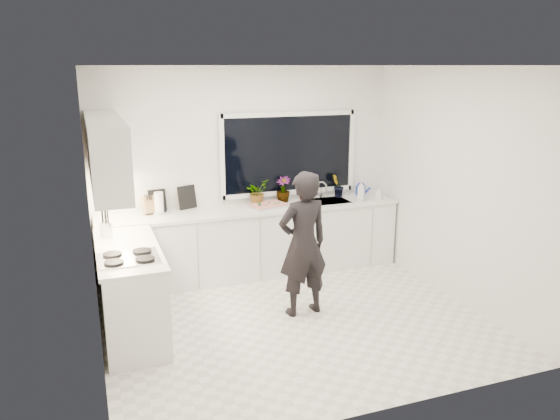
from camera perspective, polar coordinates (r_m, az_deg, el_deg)
name	(u,v)px	position (r m, az deg, el deg)	size (l,w,h in m)	color
floor	(293,321)	(6.10, 1.42, -11.50)	(4.00, 3.50, 0.02)	beige
wall_back	(246,171)	(7.26, -3.61, 4.12)	(4.00, 0.02, 2.70)	white
wall_left	(89,219)	(5.26, -19.32, -0.86)	(0.02, 3.50, 2.70)	white
wall_right	(456,186)	(6.62, 17.92, 2.38)	(0.02, 3.50, 2.70)	white
ceiling	(295,64)	(5.47, 1.60, 14.97)	(4.00, 3.50, 0.02)	white
window	(289,154)	(7.38, 0.94, 5.91)	(1.80, 0.02, 1.00)	black
base_cabinets_back	(254,243)	(7.20, -2.78, -3.44)	(3.92, 0.58, 0.88)	white
base_cabinets_left	(131,292)	(5.90, -15.32, -8.23)	(0.58, 1.60, 0.88)	white
countertop_back	(253,209)	(7.06, -2.81, 0.08)	(3.94, 0.62, 0.04)	silver
countertop_left	(128,249)	(5.73, -15.63, -3.99)	(0.62, 1.60, 0.04)	silver
upper_cabinets	(106,152)	(5.85, -17.74, 5.81)	(0.34, 2.10, 0.70)	white
sink	(327,204)	(7.44, 4.91, 0.58)	(0.58, 0.42, 0.14)	silver
faucet	(321,190)	(7.58, 4.30, 2.10)	(0.03, 0.03, 0.22)	silver
stovetop	(129,258)	(5.39, -15.55, -4.81)	(0.56, 0.48, 0.03)	black
person	(303,244)	(5.97, 2.42, -3.58)	(0.59, 0.39, 1.62)	black
pizza_tray	(268,206)	(7.09, -1.30, 0.45)	(0.50, 0.37, 0.03)	silver
pizza	(268,204)	(7.09, -1.30, 0.58)	(0.45, 0.32, 0.01)	red
watering_can	(361,190)	(7.82, 8.42, 2.04)	(0.14, 0.14, 0.13)	#122DAF
paper_towel_roll	(159,204)	(6.89, -12.53, 0.65)	(0.11, 0.11, 0.26)	white
knife_block	(149,205)	(6.92, -13.58, 0.47)	(0.13, 0.10, 0.22)	olive
utensil_crock	(106,230)	(6.13, -17.73, -1.97)	(0.13, 0.13, 0.16)	#AEADB2
picture_frame_large	(157,200)	(7.02, -12.69, 0.99)	(0.22, 0.02, 0.28)	black
picture_frame_small	(187,197)	(7.07, -9.69, 1.33)	(0.25, 0.02, 0.30)	black
herb_plants	(281,190)	(7.31, 0.12, 2.10)	(1.48, 0.38, 0.34)	#26662D
soap_bottles	(366,191)	(7.50, 9.02, 1.96)	(0.42, 0.15, 0.28)	#D8BF66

